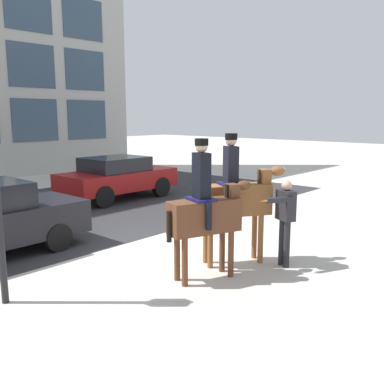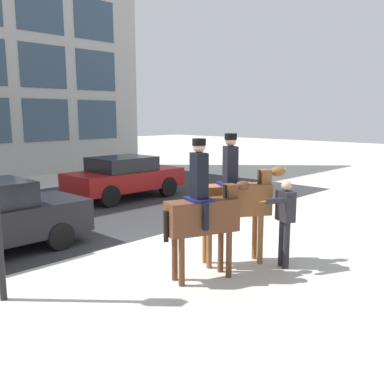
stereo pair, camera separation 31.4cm
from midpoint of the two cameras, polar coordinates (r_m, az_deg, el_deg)
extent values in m
plane|color=beige|center=(9.90, -5.55, -7.30)|extent=(80.00, 80.00, 0.00)
cube|color=#2D2D30|center=(13.74, -18.60, -2.79)|extent=(20.57, 8.50, 0.01)
cube|color=#33475B|center=(22.67, -18.42, 9.07)|extent=(2.41, 0.02, 2.08)
cube|color=#33475B|center=(24.23, -12.04, 9.41)|extent=(2.41, 0.02, 2.08)
cube|color=#33475B|center=(22.79, -18.80, 15.60)|extent=(2.41, 0.02, 2.08)
cube|color=#33475B|center=(24.35, -12.28, 15.53)|extent=(2.41, 0.02, 2.08)
cube|color=#33475B|center=(23.20, -19.20, 21.98)|extent=(2.41, 0.02, 2.08)
cube|color=#33475B|center=(24.73, -12.52, 21.52)|extent=(2.41, 0.02, 2.08)
cube|color=#59331E|center=(7.70, 2.54, -3.27)|extent=(1.40, 0.88, 0.60)
cylinder|color=#59331E|center=(8.26, 4.94, -7.68)|extent=(0.11, 0.11, 0.88)
cylinder|color=#59331E|center=(8.01, 6.07, -8.28)|extent=(0.11, 0.11, 0.88)
cylinder|color=#59331E|center=(7.84, -1.17, -8.64)|extent=(0.11, 0.11, 0.88)
cylinder|color=#59331E|center=(7.57, -0.19, -9.32)|extent=(0.11, 0.11, 0.88)
cube|color=#59331E|center=(7.92, 6.29, -0.58)|extent=(0.27, 0.30, 0.46)
cube|color=black|center=(7.86, 5.55, -0.51)|extent=(0.07, 0.09, 0.41)
ellipsoid|color=#59331E|center=(8.03, 7.90, 0.86)|extent=(0.34, 0.29, 0.18)
cube|color=silver|center=(8.08, 8.42, 1.04)|extent=(0.12, 0.08, 0.07)
cylinder|color=black|center=(7.43, -2.28, -4.60)|extent=(0.09, 0.09, 0.55)
cube|color=#14144C|center=(7.60, 2.11, -0.98)|extent=(0.54, 0.59, 0.05)
cube|color=black|center=(7.53, 2.13, 2.22)|extent=(0.32, 0.38, 0.80)
sphere|color=#D1A889|center=(7.48, 2.16, 6.08)|extent=(0.22, 0.22, 0.22)
cylinder|color=black|center=(7.47, 2.16, 6.67)|extent=(0.24, 0.24, 0.12)
cylinder|color=black|center=(7.89, 1.19, -2.48)|extent=(0.11, 0.11, 0.48)
cylinder|color=black|center=(7.43, 3.07, -3.31)|extent=(0.11, 0.11, 0.48)
cube|color=brown|center=(8.54, 6.58, -1.07)|extent=(1.49, 1.17, 0.61)
cylinder|color=brown|center=(9.06, 9.34, -5.74)|extent=(0.11, 0.11, 1.00)
cylinder|color=brown|center=(8.79, 10.12, -6.27)|extent=(0.11, 0.11, 1.00)
cylinder|color=brown|center=(8.71, 2.79, -6.27)|extent=(0.11, 0.11, 1.00)
cylinder|color=brown|center=(8.43, 3.38, -6.85)|extent=(0.11, 0.11, 1.00)
cube|color=brown|center=(8.72, 10.67, 1.34)|extent=(0.30, 0.31, 0.50)
cube|color=#382314|center=(8.67, 9.95, 1.44)|extent=(0.08, 0.09, 0.45)
ellipsoid|color=brown|center=(8.81, 12.38, 2.68)|extent=(0.39, 0.34, 0.20)
cube|color=silver|center=(8.86, 12.97, 2.82)|extent=(0.13, 0.11, 0.08)
cylinder|color=#382314|center=(8.32, 1.49, -2.04)|extent=(0.09, 0.09, 0.55)
cube|color=#14144C|center=(8.45, 6.15, 1.08)|extent=(0.63, 0.64, 0.05)
cube|color=black|center=(8.40, 6.20, 3.67)|extent=(0.36, 0.39, 0.71)
sphere|color=#D1A889|center=(8.36, 6.26, 6.83)|extent=(0.22, 0.22, 0.22)
cylinder|color=black|center=(8.36, 6.27, 7.36)|extent=(0.24, 0.24, 0.12)
cylinder|color=black|center=(8.75, 5.52, -0.36)|extent=(0.11, 0.11, 0.49)
cylinder|color=black|center=(8.25, 6.75, -1.03)|extent=(0.11, 0.11, 0.49)
cylinder|color=#232328|center=(8.62, 13.49, -6.92)|extent=(0.13, 0.13, 0.94)
cylinder|color=#232328|center=(8.75, 12.90, -6.65)|extent=(0.13, 0.13, 0.94)
cube|color=#232328|center=(8.50, 13.40, -1.83)|extent=(0.37, 0.46, 0.59)
sphere|color=#D1A889|center=(8.43, 13.51, 0.80)|extent=(0.20, 0.20, 0.20)
cube|color=#232328|center=(8.17, 12.54, -1.11)|extent=(0.53, 0.32, 0.09)
cone|color=orange|center=(7.99, 10.44, -1.29)|extent=(0.18, 0.12, 0.04)
cylinder|color=black|center=(9.97, -16.30, -5.67)|extent=(0.62, 0.21, 0.62)
cylinder|color=black|center=(11.35, -20.35, -3.99)|extent=(0.62, 0.21, 0.62)
cube|color=maroon|center=(15.55, -8.38, 1.68)|extent=(4.18, 1.91, 0.65)
cube|color=black|center=(15.42, -8.74, 3.74)|extent=(2.09, 1.68, 0.49)
cylinder|color=black|center=(15.78, -2.67, 0.70)|extent=(0.73, 0.23, 0.73)
cylinder|color=black|center=(17.08, -6.74, 1.38)|extent=(0.73, 0.23, 0.73)
cylinder|color=black|center=(14.15, -10.29, -0.56)|extent=(0.73, 0.23, 0.73)
cylinder|color=black|center=(15.59, -14.10, 0.29)|extent=(0.73, 0.23, 0.73)
camera|label=1|loc=(0.16, -88.97, 0.19)|focal=40.00mm
camera|label=2|loc=(0.16, 91.03, -0.19)|focal=40.00mm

